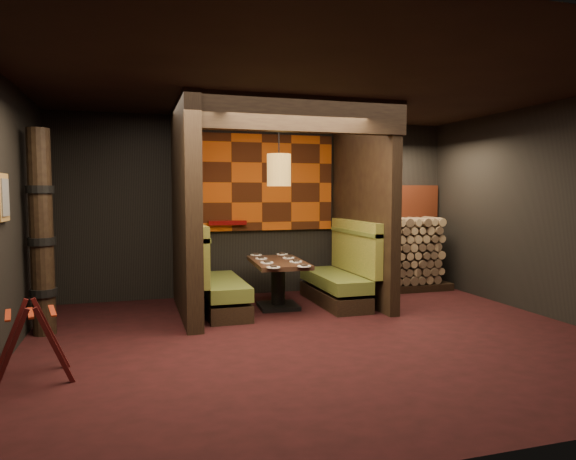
# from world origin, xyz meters

# --- Properties ---
(floor) EXTENTS (6.50, 5.50, 0.02)m
(floor) POSITION_xyz_m (0.00, 0.00, -0.01)
(floor) COLOR black
(floor) RESTS_ON ground
(ceiling) EXTENTS (6.50, 5.50, 0.02)m
(ceiling) POSITION_xyz_m (0.00, 0.00, 2.86)
(ceiling) COLOR black
(ceiling) RESTS_ON ground
(wall_back) EXTENTS (6.50, 0.02, 2.85)m
(wall_back) POSITION_xyz_m (0.00, 2.76, 1.43)
(wall_back) COLOR black
(wall_back) RESTS_ON ground
(wall_front) EXTENTS (6.50, 0.02, 2.85)m
(wall_front) POSITION_xyz_m (0.00, -2.76, 1.43)
(wall_front) COLOR black
(wall_front) RESTS_ON ground
(wall_right) EXTENTS (0.02, 5.50, 2.85)m
(wall_right) POSITION_xyz_m (3.26, 0.00, 1.43)
(wall_right) COLOR black
(wall_right) RESTS_ON ground
(partition_left) EXTENTS (0.20, 2.20, 2.85)m
(partition_left) POSITION_xyz_m (-1.35, 1.65, 1.43)
(partition_left) COLOR black
(partition_left) RESTS_ON floor
(partition_right) EXTENTS (0.15, 2.10, 2.85)m
(partition_right) POSITION_xyz_m (1.30, 1.70, 1.43)
(partition_right) COLOR black
(partition_right) RESTS_ON floor
(header_beam) EXTENTS (2.85, 0.18, 0.44)m
(header_beam) POSITION_xyz_m (-0.02, 0.70, 2.63)
(header_beam) COLOR black
(header_beam) RESTS_ON partition_left
(tapa_back_panel) EXTENTS (2.40, 0.06, 1.55)m
(tapa_back_panel) POSITION_xyz_m (-0.02, 2.71, 1.82)
(tapa_back_panel) COLOR #AD440D
(tapa_back_panel) RESTS_ON wall_back
(tapa_side_panel) EXTENTS (0.04, 1.85, 1.45)m
(tapa_side_panel) POSITION_xyz_m (-1.23, 1.82, 1.85)
(tapa_side_panel) COLOR #AD440D
(tapa_side_panel) RESTS_ON partition_left
(lacquer_shelf) EXTENTS (0.60, 0.12, 0.07)m
(lacquer_shelf) POSITION_xyz_m (-0.60, 2.65, 1.18)
(lacquer_shelf) COLOR #5D0708
(lacquer_shelf) RESTS_ON wall_back
(booth_bench_left) EXTENTS (0.68, 1.60, 1.14)m
(booth_bench_left) POSITION_xyz_m (-0.96, 1.65, 0.40)
(booth_bench_left) COLOR black
(booth_bench_left) RESTS_ON floor
(booth_bench_right) EXTENTS (0.68, 1.60, 1.14)m
(booth_bench_right) POSITION_xyz_m (0.93, 1.65, 0.40)
(booth_bench_right) COLOR black
(booth_bench_right) RESTS_ON floor
(dining_table) EXTENTS (0.79, 1.35, 0.69)m
(dining_table) POSITION_xyz_m (-0.05, 1.61, 0.46)
(dining_table) COLOR black
(dining_table) RESTS_ON floor
(place_settings) EXTENTS (0.68, 1.55, 0.03)m
(place_settings) POSITION_xyz_m (-0.05, 1.61, 0.70)
(place_settings) COLOR white
(place_settings) RESTS_ON dining_table
(pendant_lamp) EXTENTS (0.34, 0.34, 1.10)m
(pendant_lamp) POSITION_xyz_m (-0.05, 1.56, 1.98)
(pendant_lamp) COLOR olive
(pendant_lamp) RESTS_ON ceiling
(framed_picture) EXTENTS (0.05, 0.36, 0.46)m
(framed_picture) POSITION_xyz_m (-3.22, 0.10, 1.62)
(framed_picture) COLOR olive
(framed_picture) RESTS_ON wall_left
(luggage_rack) EXTENTS (0.76, 0.60, 0.75)m
(luggage_rack) POSITION_xyz_m (-2.91, -0.48, 0.37)
(luggage_rack) COLOR #420F0F
(luggage_rack) RESTS_ON floor
(totem_column) EXTENTS (0.31, 0.31, 2.40)m
(totem_column) POSITION_xyz_m (-3.05, 1.10, 1.19)
(totem_column) COLOR black
(totem_column) RESTS_ON floor
(firewood_stack) EXTENTS (1.73, 0.70, 1.22)m
(firewood_stack) POSITION_xyz_m (2.29, 2.35, 0.61)
(firewood_stack) COLOR black
(firewood_stack) RESTS_ON floor
(mosaic_header) EXTENTS (1.83, 0.10, 0.56)m
(mosaic_header) POSITION_xyz_m (2.29, 2.68, 1.50)
(mosaic_header) COLOR maroon
(mosaic_header) RESTS_ON wall_back
(bay_front_post) EXTENTS (0.08, 0.08, 2.85)m
(bay_front_post) POSITION_xyz_m (1.39, 1.96, 1.43)
(bay_front_post) COLOR black
(bay_front_post) RESTS_ON floor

